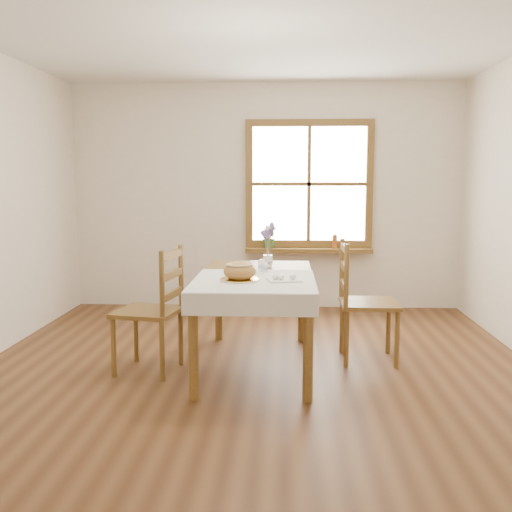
{
  "coord_description": "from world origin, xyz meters",
  "views": [
    {
      "loc": [
        0.23,
        -4.17,
        1.5
      ],
      "look_at": [
        0.0,
        0.3,
        0.9
      ],
      "focal_mm": 40.0,
      "sensor_mm": 36.0,
      "label": 1
    }
  ],
  "objects": [
    {
      "name": "room_walls",
      "position": [
        0.0,
        0.0,
        1.71
      ],
      "size": [
        4.6,
        5.1,
        2.65
      ],
      "color": "white",
      "rests_on": "ground"
    },
    {
      "name": "bread_loaf",
      "position": [
        -0.1,
        -0.03,
        0.84
      ],
      "size": [
        0.24,
        0.24,
        0.13
      ],
      "primitive_type": "ellipsoid",
      "color": "#A7743B",
      "rests_on": "bread_plate"
    },
    {
      "name": "lavender_bouquet",
      "position": [
        0.08,
        0.74,
        0.98
      ],
      "size": [
        0.15,
        0.15,
        0.27
      ],
      "primitive_type": null,
      "color": "#695190",
      "rests_on": "flower_vase"
    },
    {
      "name": "chair_left",
      "position": [
        -0.84,
        0.13,
        0.49
      ],
      "size": [
        0.56,
        0.54,
        0.99
      ],
      "primitive_type": null,
      "rotation": [
        0.0,
        0.0,
        -1.75
      ],
      "color": "brown",
      "rests_on": "ground"
    },
    {
      "name": "potted_plant",
      "position": [
        0.05,
        2.4,
        0.81
      ],
      "size": [
        0.25,
        0.27,
        0.19
      ],
      "primitive_type": "imported",
      "rotation": [
        0.0,
        0.0,
        -0.13
      ],
      "color": "#306A2A",
      "rests_on": "window_sill"
    },
    {
      "name": "flower_vase",
      "position": [
        0.08,
        0.74,
        0.8
      ],
      "size": [
        0.11,
        0.11,
        0.09
      ],
      "primitive_type": "cylinder",
      "rotation": [
        0.0,
        0.0,
        0.33
      ],
      "color": "white",
      "rests_on": "dining_table"
    },
    {
      "name": "dining_table",
      "position": [
        0.0,
        0.3,
        0.66
      ],
      "size": [
        0.9,
        1.6,
        0.75
      ],
      "color": "brown",
      "rests_on": "ground"
    },
    {
      "name": "amber_bottle",
      "position": [
        0.8,
        2.4,
        0.8
      ],
      "size": [
        0.06,
        0.06,
        0.17
      ],
      "primitive_type": "cylinder",
      "rotation": [
        0.0,
        0.0,
        -0.12
      ],
      "color": "#A4541E",
      "rests_on": "window_sill"
    },
    {
      "name": "window",
      "position": [
        0.5,
        2.47,
        1.45
      ],
      "size": [
        1.46,
        0.08,
        1.46
      ],
      "color": "brown",
      "rests_on": "ground"
    },
    {
      "name": "pepper_shaker",
      "position": [
        0.07,
        0.37,
        0.8
      ],
      "size": [
        0.06,
        0.06,
        0.08
      ],
      "primitive_type": "cylinder",
      "rotation": [
        0.0,
        0.0,
        0.37
      ],
      "color": "white",
      "rests_on": "table_linen"
    },
    {
      "name": "window_sill",
      "position": [
        0.5,
        2.4,
        0.69
      ],
      "size": [
        1.46,
        0.2,
        0.05
      ],
      "color": "brown",
      "rests_on": "ground"
    },
    {
      "name": "table_linen",
      "position": [
        0.0,
        -0.0,
        0.76
      ],
      "size": [
        0.91,
        0.99,
        0.01
      ],
      "primitive_type": "cube",
      "color": "white",
      "rests_on": "dining_table"
    },
    {
      "name": "egg_napkin",
      "position": [
        0.22,
        -0.01,
        0.77
      ],
      "size": [
        0.27,
        0.25,
        0.01
      ],
      "primitive_type": "cube",
      "rotation": [
        0.0,
        0.0,
        0.21
      ],
      "color": "white",
      "rests_on": "table_linen"
    },
    {
      "name": "salt_shaker",
      "position": [
        0.04,
        0.4,
        0.81
      ],
      "size": [
        0.06,
        0.06,
        0.1
      ],
      "primitive_type": "cylinder",
      "rotation": [
        0.0,
        0.0,
        -0.08
      ],
      "color": "white",
      "rests_on": "table_linen"
    },
    {
      "name": "eggs",
      "position": [
        0.22,
        -0.01,
        0.79
      ],
      "size": [
        0.21,
        0.2,
        0.04
      ],
      "primitive_type": null,
      "rotation": [
        0.0,
        0.0,
        0.21
      ],
      "color": "white",
      "rests_on": "egg_napkin"
    },
    {
      "name": "ground",
      "position": [
        0.0,
        0.0,
        0.0
      ],
      "size": [
        5.0,
        5.0,
        0.0
      ],
      "primitive_type": "plane",
      "color": "brown",
      "rests_on": "ground"
    },
    {
      "name": "bread_plate",
      "position": [
        -0.1,
        -0.03,
        0.77
      ],
      "size": [
        0.35,
        0.35,
        0.02
      ],
      "primitive_type": "cylinder",
      "rotation": [
        0.0,
        0.0,
        -0.28
      ],
      "color": "white",
      "rests_on": "table_linen"
    },
    {
      "name": "chair_right",
      "position": [
        0.93,
        0.49,
        0.5
      ],
      "size": [
        0.49,
        0.47,
        1.0
      ],
      "primitive_type": null,
      "rotation": [
        0.0,
        0.0,
        1.56
      ],
      "color": "brown",
      "rests_on": "ground"
    }
  ]
}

